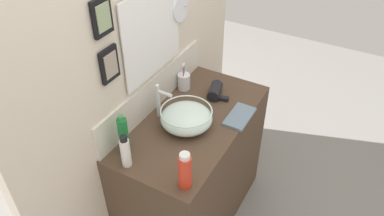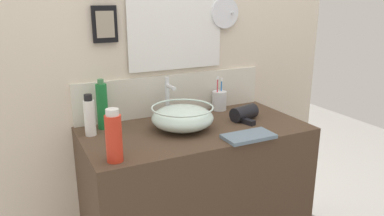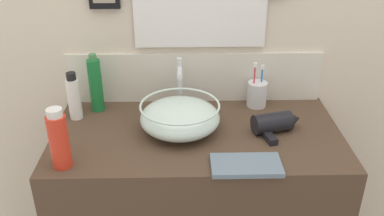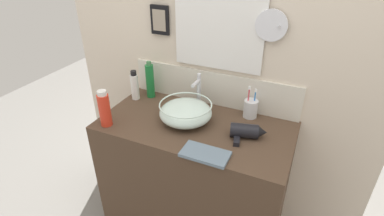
{
  "view_description": "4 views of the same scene",
  "coord_description": "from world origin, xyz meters",
  "px_view_note": "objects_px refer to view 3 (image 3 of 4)",
  "views": [
    {
      "loc": [
        -1.43,
        -0.79,
        2.23
      ],
      "look_at": [
        -0.02,
        0.0,
        0.96
      ],
      "focal_mm": 35.0,
      "sensor_mm": 36.0,
      "label": 1
    },
    {
      "loc": [
        -0.75,
        -1.48,
        1.46
      ],
      "look_at": [
        -0.02,
        0.0,
        0.96
      ],
      "focal_mm": 35.0,
      "sensor_mm": 36.0,
      "label": 2
    },
    {
      "loc": [
        -0.05,
        -1.33,
        1.66
      ],
      "look_at": [
        -0.02,
        0.0,
        0.96
      ],
      "focal_mm": 40.0,
      "sensor_mm": 36.0,
      "label": 3
    },
    {
      "loc": [
        0.55,
        -1.25,
        1.75
      ],
      "look_at": [
        -0.02,
        0.0,
        0.96
      ],
      "focal_mm": 28.0,
      "sensor_mm": 36.0,
      "label": 4
    }
  ],
  "objects_px": {
    "hair_drier": "(276,123)",
    "shampoo_bottle": "(59,140)",
    "toothbrush_cup": "(257,94)",
    "soap_dispenser": "(96,85)",
    "hand_towel": "(246,165)",
    "lotion_bottle": "(74,97)",
    "glass_bowl_sink": "(180,117)",
    "faucet": "(180,82)"
  },
  "relations": [
    {
      "from": "glass_bowl_sink",
      "to": "toothbrush_cup",
      "type": "bearing_deg",
      "value": 32.18
    },
    {
      "from": "toothbrush_cup",
      "to": "shampoo_bottle",
      "type": "bearing_deg",
      "value": -149.55
    },
    {
      "from": "faucet",
      "to": "hand_towel",
      "type": "bearing_deg",
      "value": -62.37
    },
    {
      "from": "hair_drier",
      "to": "toothbrush_cup",
      "type": "xyz_separation_m",
      "value": [
        -0.04,
        0.2,
        0.02
      ]
    },
    {
      "from": "toothbrush_cup",
      "to": "lotion_bottle",
      "type": "relative_size",
      "value": 1.01
    },
    {
      "from": "toothbrush_cup",
      "to": "hair_drier",
      "type": "bearing_deg",
      "value": -79.61
    },
    {
      "from": "hand_towel",
      "to": "hair_drier",
      "type": "bearing_deg",
      "value": 58.48
    },
    {
      "from": "hair_drier",
      "to": "shampoo_bottle",
      "type": "distance_m",
      "value": 0.75
    },
    {
      "from": "faucet",
      "to": "lotion_bottle",
      "type": "xyz_separation_m",
      "value": [
        -0.4,
        -0.06,
        -0.03
      ]
    },
    {
      "from": "toothbrush_cup",
      "to": "lotion_bottle",
      "type": "xyz_separation_m",
      "value": [
        -0.71,
        -0.08,
        0.04
      ]
    },
    {
      "from": "hair_drier",
      "to": "hand_towel",
      "type": "distance_m",
      "value": 0.26
    },
    {
      "from": "glass_bowl_sink",
      "to": "hair_drier",
      "type": "relative_size",
      "value": 1.49
    },
    {
      "from": "shampoo_bottle",
      "to": "toothbrush_cup",
      "type": "bearing_deg",
      "value": 30.45
    },
    {
      "from": "shampoo_bottle",
      "to": "hair_drier",
      "type": "bearing_deg",
      "value": 15.4
    },
    {
      "from": "shampoo_bottle",
      "to": "soap_dispenser",
      "type": "relative_size",
      "value": 0.87
    },
    {
      "from": "lotion_bottle",
      "to": "soap_dispenser",
      "type": "xyz_separation_m",
      "value": [
        0.07,
        0.06,
        0.02
      ]
    },
    {
      "from": "hair_drier",
      "to": "hand_towel",
      "type": "bearing_deg",
      "value": -121.52
    },
    {
      "from": "faucet",
      "to": "hair_drier",
      "type": "distance_m",
      "value": 0.4
    },
    {
      "from": "glass_bowl_sink",
      "to": "lotion_bottle",
      "type": "relative_size",
      "value": 1.54
    },
    {
      "from": "faucet",
      "to": "hand_towel",
      "type": "relative_size",
      "value": 0.95
    },
    {
      "from": "glass_bowl_sink",
      "to": "soap_dispenser",
      "type": "distance_m",
      "value": 0.37
    },
    {
      "from": "hair_drier",
      "to": "soap_dispenser",
      "type": "xyz_separation_m",
      "value": [
        -0.67,
        0.18,
        0.08
      ]
    },
    {
      "from": "toothbrush_cup",
      "to": "hand_towel",
      "type": "distance_m",
      "value": 0.44
    },
    {
      "from": "faucet",
      "to": "hand_towel",
      "type": "distance_m",
      "value": 0.47
    },
    {
      "from": "faucet",
      "to": "toothbrush_cup",
      "type": "relative_size",
      "value": 1.13
    },
    {
      "from": "hair_drier",
      "to": "soap_dispenser",
      "type": "height_order",
      "value": "soap_dispenser"
    },
    {
      "from": "shampoo_bottle",
      "to": "lotion_bottle",
      "type": "distance_m",
      "value": 0.32
    },
    {
      "from": "lotion_bottle",
      "to": "toothbrush_cup",
      "type": "bearing_deg",
      "value": 6.8
    },
    {
      "from": "hair_drier",
      "to": "soap_dispenser",
      "type": "relative_size",
      "value": 0.82
    },
    {
      "from": "glass_bowl_sink",
      "to": "toothbrush_cup",
      "type": "distance_m",
      "value": 0.37
    },
    {
      "from": "soap_dispenser",
      "to": "hand_towel",
      "type": "relative_size",
      "value": 1.05
    },
    {
      "from": "lotion_bottle",
      "to": "hand_towel",
      "type": "distance_m",
      "value": 0.7
    },
    {
      "from": "toothbrush_cup",
      "to": "shampoo_bottle",
      "type": "distance_m",
      "value": 0.8
    },
    {
      "from": "hair_drier",
      "to": "hand_towel",
      "type": "xyz_separation_m",
      "value": [
        -0.14,
        -0.22,
        -0.03
      ]
    },
    {
      "from": "faucet",
      "to": "lotion_bottle",
      "type": "height_order",
      "value": "faucet"
    },
    {
      "from": "faucet",
      "to": "soap_dispenser",
      "type": "bearing_deg",
      "value": 179.33
    },
    {
      "from": "hair_drier",
      "to": "toothbrush_cup",
      "type": "distance_m",
      "value": 0.21
    },
    {
      "from": "hair_drier",
      "to": "shampoo_bottle",
      "type": "relative_size",
      "value": 0.95
    },
    {
      "from": "hand_towel",
      "to": "soap_dispenser",
      "type": "bearing_deg",
      "value": 142.95
    },
    {
      "from": "toothbrush_cup",
      "to": "soap_dispenser",
      "type": "distance_m",
      "value": 0.64
    },
    {
      "from": "lotion_bottle",
      "to": "soap_dispenser",
      "type": "height_order",
      "value": "soap_dispenser"
    },
    {
      "from": "toothbrush_cup",
      "to": "hand_towel",
      "type": "height_order",
      "value": "toothbrush_cup"
    }
  ]
}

